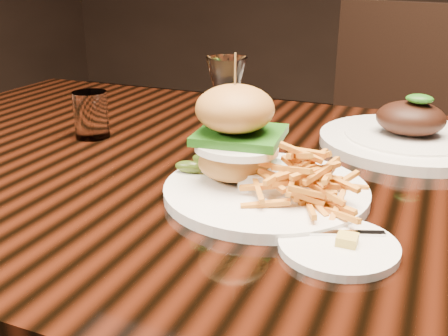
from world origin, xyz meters
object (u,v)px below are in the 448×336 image
at_px(dining_table, 272,215).
at_px(wine_glass, 227,88).
at_px(burger_plate, 263,161).
at_px(chair_far, 380,142).
at_px(far_dish, 408,136).

bearing_deg(dining_table, wine_glass, -175.70).
relative_size(dining_table, burger_plate, 5.69).
height_order(burger_plate, chair_far, chair_far).
bearing_deg(far_dish, chair_far, 99.20).
distance_m(dining_table, wine_glass, 0.22).
xyz_separation_m(wine_glass, chair_far, (0.15, 0.89, -0.34)).
relative_size(burger_plate, chair_far, 0.30).
height_order(burger_plate, wine_glass, burger_plate).
bearing_deg(wine_glass, burger_plate, -45.05).
bearing_deg(dining_table, chair_far, 85.49).
xyz_separation_m(dining_table, far_dish, (0.18, 0.20, 0.10)).
bearing_deg(wine_glass, chair_far, 80.60).
relative_size(burger_plate, wine_glass, 1.65).
bearing_deg(burger_plate, dining_table, 103.76).
bearing_deg(burger_plate, far_dish, 66.85).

